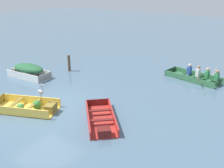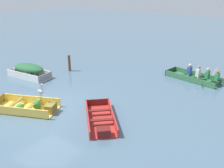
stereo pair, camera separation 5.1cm
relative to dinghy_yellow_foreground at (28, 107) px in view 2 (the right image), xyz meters
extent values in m
plane|color=slate|center=(0.33, 0.54, -0.16)|extent=(80.00, 80.00, 0.00)
cube|color=#E5BC47|center=(-0.15, -0.08, -0.14)|extent=(3.06, 2.30, 0.04)
cube|color=#E5BC47|center=(-0.40, 0.44, 0.05)|extent=(2.57, 1.24, 0.40)
cube|color=#E5BC47|center=(0.10, -0.61, 0.05)|extent=(2.57, 1.24, 0.40)
cube|color=olive|center=(0.96, 0.44, 0.07)|extent=(0.56, 0.65, 0.36)
cube|color=olive|center=(0.23, 0.10, 0.15)|extent=(0.62, 1.08, 0.04)
cube|color=olive|center=(-0.53, -0.26, 0.15)|extent=(0.62, 1.08, 0.04)
sphere|color=#387533|center=(0.23, 0.27, 0.07)|extent=(0.38, 0.38, 0.38)
sphere|color=#4C9342|center=(-0.23, -0.25, 0.04)|extent=(0.32, 0.32, 0.32)
cube|color=#AD2D28|center=(3.07, 1.19, -0.14)|extent=(2.64, 2.62, 0.04)
cube|color=#AD2D28|center=(3.42, 1.55, 0.01)|extent=(1.94, 1.91, 0.34)
cube|color=#AD2D28|center=(2.72, 0.83, 0.01)|extent=(1.94, 1.91, 0.34)
cube|color=maroon|center=(2.13, 2.11, 0.01)|extent=(0.77, 0.78, 0.34)
cube|color=maroon|center=(3.90, 0.38, 0.03)|extent=(0.59, 0.59, 0.31)
cube|color=maroon|center=(3.36, 0.91, 0.10)|extent=(0.78, 0.79, 0.04)
cube|color=maroon|center=(2.78, 1.47, 0.10)|extent=(0.78, 0.79, 0.04)
cube|color=white|center=(-3.57, 2.61, -0.14)|extent=(2.70, 1.39, 0.04)
cube|color=white|center=(-3.50, 2.11, 0.05)|extent=(2.57, 0.39, 0.41)
cube|color=white|center=(-3.63, 3.11, 0.05)|extent=(2.57, 0.39, 0.41)
cube|color=gray|center=(-2.31, 2.78, 0.05)|extent=(0.19, 1.06, 0.41)
cube|color=gray|center=(-4.67, 2.47, 0.07)|extent=(0.42, 0.52, 0.37)
cube|color=gray|center=(-3.95, 2.56, 0.15)|extent=(0.28, 0.97, 0.04)
cube|color=gray|center=(-3.18, 2.66, 0.15)|extent=(0.28, 0.97, 0.04)
ellipsoid|color=#286038|center=(-3.57, 2.61, 0.40)|extent=(2.23, 1.27, 0.48)
cube|color=#387047|center=(4.31, 8.07, -0.14)|extent=(3.22, 1.56, 0.04)
cube|color=#387047|center=(4.38, 8.60, 0.01)|extent=(3.06, 0.49, 0.32)
cube|color=#387047|center=(4.23, 7.53, 0.01)|extent=(3.06, 0.49, 0.32)
cube|color=#1E3D27|center=(2.80, 8.28, 0.01)|extent=(0.21, 1.13, 0.32)
cube|color=#1E3D27|center=(5.66, 7.87, 0.02)|extent=(0.43, 0.56, 0.29)
cube|color=#1E3D27|center=(4.76, 8.00, 0.09)|extent=(0.31, 1.05, 0.04)
cube|color=#1E3D27|center=(3.85, 8.13, 0.09)|extent=(0.31, 1.05, 0.04)
cube|color=#2D4CA5|center=(4.04, 8.11, 0.33)|extent=(0.22, 0.30, 0.44)
sphere|color=beige|center=(4.04, 8.11, 0.65)|extent=(0.18, 0.18, 0.18)
cube|color=white|center=(4.57, 8.03, 0.33)|extent=(0.22, 0.30, 0.44)
sphere|color=#9E7051|center=(4.57, 8.03, 0.65)|extent=(0.18, 0.18, 0.18)
cube|color=#338C4C|center=(5.11, 7.95, 0.33)|extent=(0.22, 0.30, 0.44)
sphere|color=tan|center=(5.11, 7.95, 0.65)|extent=(0.18, 0.18, 0.18)
cube|color=#338C4C|center=(5.64, 7.88, 0.33)|extent=(0.22, 0.30, 0.44)
sphere|color=#9E7051|center=(5.64, 7.88, 0.65)|extent=(0.18, 0.18, 0.18)
cylinder|color=tan|center=(5.23, 8.81, 0.22)|extent=(0.13, 0.64, 0.55)
cylinder|color=tan|center=(4.98, 7.10, 0.22)|extent=(0.13, 0.64, 0.55)
cylinder|color=olive|center=(0.45, 0.40, 0.44)|extent=(0.02, 0.02, 0.35)
cylinder|color=olive|center=(0.46, 0.35, 0.44)|extent=(0.02, 0.02, 0.35)
ellipsoid|color=#93999E|center=(0.45, 0.38, 0.71)|extent=(0.33, 0.15, 0.18)
cylinder|color=#93999E|center=(0.57, 0.38, 0.93)|extent=(0.12, 0.05, 0.28)
ellipsoid|color=#93999E|center=(0.61, 0.38, 1.08)|extent=(0.11, 0.06, 0.06)
cone|color=gold|center=(0.69, 0.39, 1.08)|extent=(0.10, 0.03, 0.02)
cylinder|color=brown|center=(-2.51, 4.85, 0.36)|extent=(0.17, 0.17, 1.03)
camera|label=1|loc=(8.71, -5.54, 4.90)|focal=40.00mm
camera|label=2|loc=(8.76, -5.51, 4.90)|focal=40.00mm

